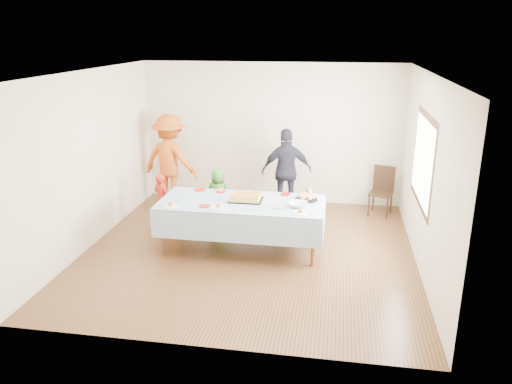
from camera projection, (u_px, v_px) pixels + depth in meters
ground at (249, 251)px, 7.72m from camera, size 5.00×5.00×0.00m
room_walls at (252, 139)px, 7.17m from camera, size 5.04×5.04×2.72m
party_table at (242, 205)px, 7.58m from camera, size 2.50×1.10×0.78m
birthday_cake at (246, 198)px, 7.60m from camera, size 0.50×0.38×0.09m
rolls_tray at (306, 197)px, 7.62m from camera, size 0.35×0.35×0.10m
punch_bowl at (298, 204)px, 7.33m from camera, size 0.28×0.28×0.07m
party_hat at (309, 190)px, 7.80m from camera, size 0.11×0.11×0.19m
fork_pile at (276, 207)px, 7.25m from camera, size 0.24×0.18×0.07m
plate_red_far_a at (200, 190)px, 8.10m from camera, size 0.18×0.18×0.01m
plate_red_far_b at (221, 192)px, 8.01m from camera, size 0.16×0.16×0.01m
plate_red_far_c at (249, 194)px, 7.90m from camera, size 0.18×0.18×0.01m
plate_red_far_d at (286, 194)px, 7.88m from camera, size 0.16×0.16×0.01m
plate_red_near at (204, 206)px, 7.36m from camera, size 0.16×0.16×0.01m
plate_white_left at (171, 206)px, 7.37m from camera, size 0.21×0.21×0.01m
plate_white_mid at (218, 207)px, 7.30m from camera, size 0.24×0.24×0.01m
plate_white_right at (300, 213)px, 7.08m from camera, size 0.23×0.23×0.01m
dining_chair at (382, 188)px, 9.16m from camera, size 0.48×0.48×0.90m
toddler_left at (162, 199)px, 8.74m from camera, size 0.38×0.33×0.89m
toddler_mid at (218, 195)px, 8.82m from camera, size 0.50×0.35×0.96m
toddler_right at (308, 211)px, 8.31m from camera, size 0.42×0.35×0.77m
adult_left at (170, 160)px, 9.60m from camera, size 1.26×0.91×1.75m
adult_right at (287, 171)px, 9.17m from camera, size 0.99×0.59×1.58m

